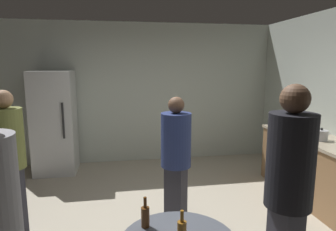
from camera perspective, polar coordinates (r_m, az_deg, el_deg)
wall_back at (r=5.80m, az=-5.29°, el=4.31°), size 5.32×0.06×2.70m
refrigerator at (r=5.53m, az=-21.21°, el=-1.29°), size 0.70×0.68×1.80m
kitchen_counter at (r=4.70m, az=26.69°, el=-9.24°), size 0.64×1.99×0.90m
kettle at (r=4.44m, az=27.66°, el=-3.42°), size 0.24×0.17×0.18m
wine_bottle_on_counter at (r=4.81m, az=24.81°, el=-1.69°), size 0.08×0.08×0.31m
beer_bottle_on_counter at (r=4.60m, az=25.95°, el=-2.72°), size 0.06×0.06×0.23m
beer_bottle_amber at (r=2.08m, az=2.71°, el=-21.54°), size 0.06×0.06×0.23m
beer_bottle_brown at (r=2.26m, az=-4.44°, el=-18.92°), size 0.06×0.06×0.23m
person_in_navy_shirt at (r=3.34m, az=1.55°, el=-7.51°), size 0.48×0.48×1.56m
person_in_black_shirt at (r=2.37m, az=22.43°, el=-12.22°), size 0.40×0.40×1.78m
person_in_olive_shirt at (r=3.58m, az=-28.62°, el=-6.62°), size 0.46×0.46×1.65m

